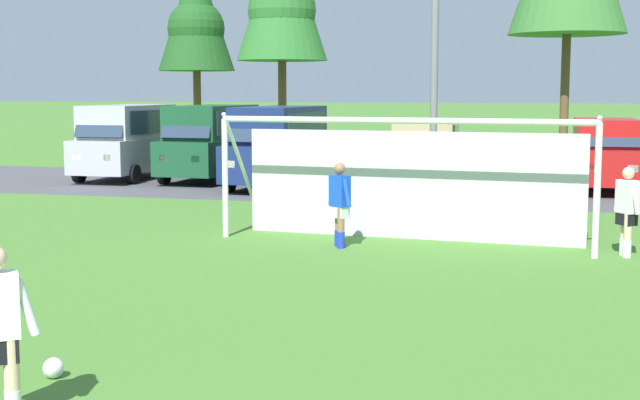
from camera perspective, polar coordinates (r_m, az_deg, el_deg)
The scene contains 14 objects.
ground_plane at distance 19.00m, azimuth 2.42°, elevation -2.09°, with size 400.00×400.00×0.00m, color #477A2D.
parking_lot_strip at distance 27.57m, azimuth 6.18°, elevation 0.73°, with size 52.00×8.40×0.01m, color #4C4C51.
soccer_ball at distance 9.92m, azimuth -16.74°, elevation -10.28°, with size 0.22×0.22×0.22m.
soccer_goal at distance 17.90m, azimuth 5.65°, elevation 1.49°, with size 7.55×2.53×2.57m.
player_striker_near at distance 17.08m, azimuth 1.27°, elevation -0.33°, with size 0.60×0.56×1.64m.
player_midfield_center at distance 17.08m, azimuth 19.09°, elevation -0.71°, with size 0.47×0.67×1.64m.
parked_car_slot_far_left at distance 31.07m, azimuth -12.27°, elevation 3.80°, with size 2.21×4.81×2.52m.
parked_car_slot_left at distance 30.05m, azimuth -7.00°, elevation 3.80°, with size 2.34×4.87×2.52m.
parked_car_slot_center_left at distance 27.55m, azimuth -2.70°, elevation 3.56°, with size 2.42×4.91×2.52m.
parked_car_slot_center at distance 26.81m, azimuth 6.82°, elevation 2.93°, with size 2.30×4.68×2.16m.
parked_car_slot_center_right at distance 26.33m, azimuth 10.42°, elevation 2.27°, with size 2.24×4.31×1.72m.
parked_car_slot_right at distance 28.20m, azimuth 17.86°, elevation 2.84°, with size 2.25×4.66×2.16m.
tree_left_edge at distance 42.23m, azimuth -7.97°, elevation 11.67°, with size 3.53×3.53×9.41m.
street_lamp at distance 21.94m, azimuth 7.81°, elevation 10.13°, with size 2.00×0.32×8.16m.
Camera 1 is at (3.85, -3.36, 3.01)m, focal length 49.88 mm.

